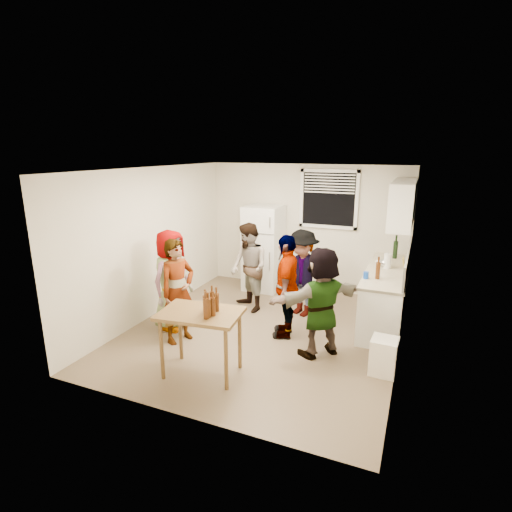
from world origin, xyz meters
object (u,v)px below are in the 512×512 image
at_px(trash_bin, 384,355).
at_px(guest_back_right, 301,314).
at_px(beer_bottle_table, 206,319).
at_px(beer_bottle_counter, 377,279).
at_px(guest_black, 286,335).
at_px(kettle, 385,267).
at_px(blue_cup, 366,279).
at_px(guest_back_left, 249,309).
at_px(guest_orange, 319,353).
at_px(serving_table, 203,373).
at_px(guest_stripe, 181,340).
at_px(wine_bottle, 395,258).
at_px(red_cup, 207,311).
at_px(refrigerator, 264,248).
at_px(guest_grey, 174,326).

distance_m(trash_bin, guest_back_right, 2.09).
distance_m(beer_bottle_table, guest_back_right, 2.64).
relative_size(beer_bottle_counter, guest_black, 0.16).
height_order(kettle, blue_cup, kettle).
distance_m(guest_back_left, guest_orange, 1.89).
bearing_deg(guest_back_right, blue_cup, 4.99).
height_order(serving_table, guest_stripe, serving_table).
bearing_deg(kettle, beer_bottle_counter, -82.27).
bearing_deg(blue_cup, trash_bin, -68.49).
bearing_deg(beer_bottle_table, wine_bottle, 61.78).
relative_size(blue_cup, guest_orange, 0.07).
relative_size(wine_bottle, guest_back_right, 0.21).
xyz_separation_m(kettle, red_cup, (-1.87, -2.59, -0.06)).
distance_m(beer_bottle_counter, guest_stripe, 3.09).
distance_m(serving_table, guest_stripe, 1.02).
height_order(refrigerator, guest_back_right, refrigerator).
relative_size(refrigerator, trash_bin, 3.58).
xyz_separation_m(kettle, guest_back_right, (-1.30, -0.35, -0.90)).
bearing_deg(guest_back_left, guest_stripe, -69.47).
bearing_deg(blue_cup, beer_bottle_counter, 17.62).
bearing_deg(blue_cup, guest_black, -155.24).
bearing_deg(guest_stripe, trash_bin, -64.86).
relative_size(guest_grey, guest_back_right, 1.07).
bearing_deg(guest_grey, guest_back_right, -46.88).
xyz_separation_m(beer_bottle_table, guest_orange, (1.09, 1.22, -0.84)).
bearing_deg(beer_bottle_counter, guest_stripe, -153.42).
distance_m(wine_bottle, guest_back_right, 1.95).
bearing_deg(red_cup, guest_grey, 140.75).
distance_m(beer_bottle_table, red_cup, 0.24).
relative_size(guest_back_right, guest_orange, 0.97).
relative_size(wine_bottle, guest_orange, 0.20).
bearing_deg(serving_table, beer_bottle_table, -41.05).
height_order(red_cup, guest_back_right, red_cup).
relative_size(red_cup, guest_stripe, 0.07).
distance_m(blue_cup, beer_bottle_table, 2.60).
distance_m(blue_cup, guest_orange, 1.33).
height_order(refrigerator, blue_cup, refrigerator).
bearing_deg(guest_black, trash_bin, 56.95).
xyz_separation_m(blue_cup, beer_bottle_table, (-1.55, -2.09, -0.06)).
xyz_separation_m(red_cup, guest_black, (0.58, 1.38, -0.84)).
bearing_deg(trash_bin, kettle, 96.59).
relative_size(refrigerator, red_cup, 15.84).
bearing_deg(beer_bottle_counter, guest_back_right, 165.73).
relative_size(beer_bottle_counter, guest_back_left, 0.16).
bearing_deg(serving_table, red_cup, 52.71).
height_order(beer_bottle_counter, serving_table, beer_bottle_counter).
height_order(guest_black, guest_orange, guest_orange).
xyz_separation_m(beer_bottle_counter, beer_bottle_table, (-1.71, -2.14, -0.06)).
height_order(kettle, beer_bottle_table, kettle).
relative_size(refrigerator, guest_stripe, 1.10).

